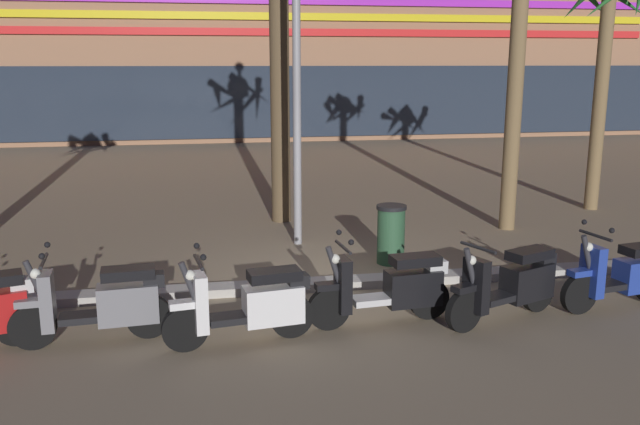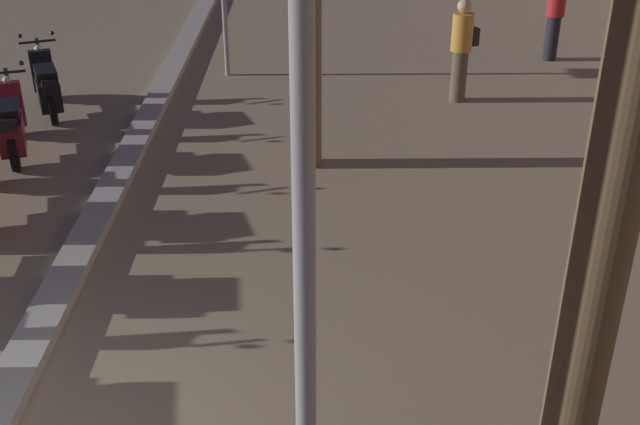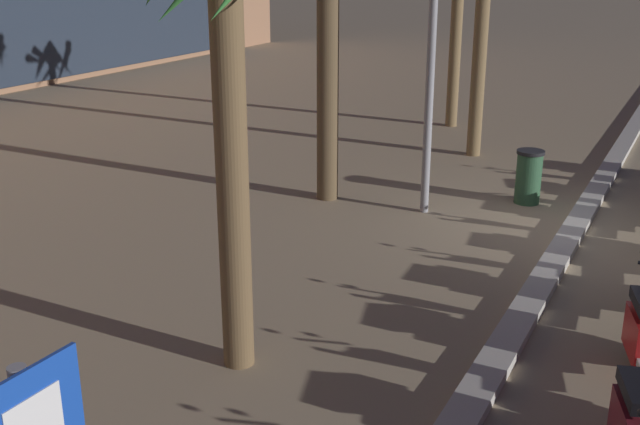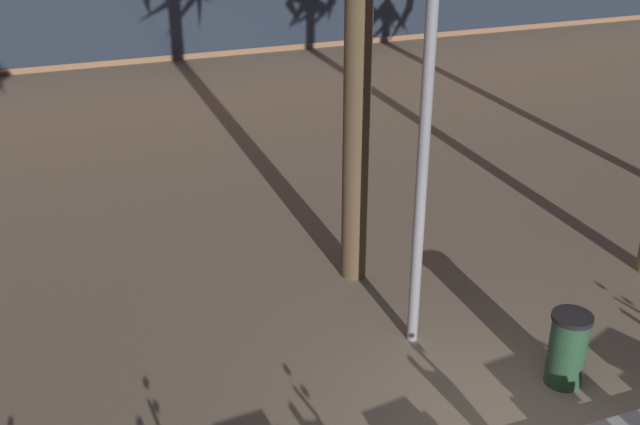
# 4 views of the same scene
# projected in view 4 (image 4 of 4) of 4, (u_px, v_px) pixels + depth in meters

# --- Properties ---
(litter_bin) EXTENTS (0.48, 0.48, 0.95)m
(litter_bin) POSITION_uv_depth(u_px,v_px,m) (567.00, 348.00, 9.04)
(litter_bin) COLOR #2D5638
(litter_bin) RESTS_ON ground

